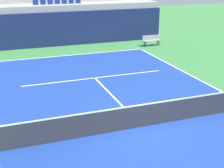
% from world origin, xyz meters
% --- Properties ---
extents(ground_plane, '(80.00, 80.00, 0.00)m').
position_xyz_m(ground_plane, '(0.00, 0.00, 0.00)').
color(ground_plane, '#387A3D').
extents(court_surface, '(11.00, 24.00, 0.01)m').
position_xyz_m(court_surface, '(0.00, 0.00, 0.01)').
color(court_surface, navy).
rests_on(court_surface, ground_plane).
extents(baseline_far, '(11.00, 0.10, 0.00)m').
position_xyz_m(baseline_far, '(0.00, 11.95, 0.01)').
color(baseline_far, white).
rests_on(baseline_far, court_surface).
extents(service_line_far, '(8.26, 0.10, 0.00)m').
position_xyz_m(service_line_far, '(0.00, 6.40, 0.01)').
color(service_line_far, white).
rests_on(service_line_far, court_surface).
extents(centre_service_line, '(0.10, 6.40, 0.00)m').
position_xyz_m(centre_service_line, '(0.00, 3.20, 0.01)').
color(centre_service_line, white).
rests_on(centre_service_line, court_surface).
extents(back_wall, '(17.44, 0.30, 2.73)m').
position_xyz_m(back_wall, '(0.00, 15.28, 1.36)').
color(back_wall, navy).
rests_on(back_wall, ground_plane).
extents(stands_tier_lower, '(17.44, 2.40, 3.22)m').
position_xyz_m(stands_tier_lower, '(0.00, 16.63, 1.61)').
color(stands_tier_lower, '#9E9E99').
rests_on(stands_tier_lower, ground_plane).
extents(stands_tier_upper, '(17.44, 2.40, 4.05)m').
position_xyz_m(stands_tier_upper, '(0.00, 19.03, 2.03)').
color(stands_tier_upper, '#9E9E99').
rests_on(stands_tier_upper, ground_plane).
extents(seating_row_lower, '(3.99, 0.44, 0.44)m').
position_xyz_m(seating_row_lower, '(0.00, 16.72, 3.34)').
color(seating_row_lower, navy).
rests_on(seating_row_lower, stands_tier_lower).
extents(tennis_net, '(11.08, 0.08, 1.07)m').
position_xyz_m(tennis_net, '(0.00, 0.00, 0.51)').
color(tennis_net, black).
rests_on(tennis_net, court_surface).
extents(player_bench, '(1.50, 0.40, 0.85)m').
position_xyz_m(player_bench, '(6.82, 12.79, 0.51)').
color(player_bench, '#99999E').
rests_on(player_bench, ground_plane).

